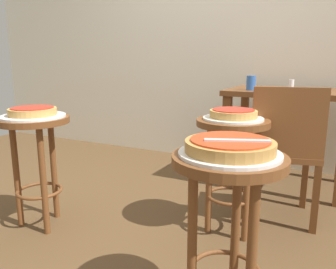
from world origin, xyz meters
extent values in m
plane|color=brown|center=(0.00, 0.00, 0.00)|extent=(6.00, 6.00, 0.00)
cube|color=silver|center=(0.00, 1.65, 1.50)|extent=(6.00, 0.10, 3.00)
cylinder|color=brown|center=(0.66, -0.51, 0.66)|extent=(0.41, 0.41, 0.03)
cylinder|color=brown|center=(0.66, -0.38, 0.32)|extent=(0.04, 0.04, 0.64)
cylinder|color=brown|center=(0.55, -0.57, 0.32)|extent=(0.04, 0.04, 0.64)
cylinder|color=brown|center=(0.77, -0.57, 0.32)|extent=(0.04, 0.04, 0.64)
cylinder|color=silver|center=(0.66, -0.51, 0.68)|extent=(0.36, 0.36, 0.01)
cylinder|color=#B78442|center=(0.66, -0.51, 0.70)|extent=(0.31, 0.31, 0.04)
cylinder|color=red|center=(0.66, -0.51, 0.73)|extent=(0.28, 0.28, 0.01)
cylinder|color=brown|center=(-0.58, -0.24, 0.66)|extent=(0.41, 0.41, 0.03)
cylinder|color=brown|center=(-0.58, -0.12, 0.32)|extent=(0.04, 0.04, 0.64)
cylinder|color=brown|center=(-0.69, -0.31, 0.32)|extent=(0.04, 0.04, 0.64)
cylinder|color=brown|center=(-0.47, -0.31, 0.32)|extent=(0.04, 0.04, 0.64)
torus|color=brown|center=(-0.58, -0.24, 0.22)|extent=(0.27, 0.27, 0.02)
cylinder|color=silver|center=(-0.58, -0.24, 0.68)|extent=(0.37, 0.37, 0.01)
cylinder|color=tan|center=(-0.58, -0.24, 0.70)|extent=(0.27, 0.27, 0.04)
cylinder|color=red|center=(-0.58, -0.24, 0.73)|extent=(0.24, 0.24, 0.01)
cylinder|color=brown|center=(0.47, 0.20, 0.66)|extent=(0.41, 0.41, 0.03)
cylinder|color=brown|center=(0.47, 0.32, 0.32)|extent=(0.04, 0.04, 0.64)
cylinder|color=brown|center=(0.36, 0.13, 0.32)|extent=(0.04, 0.04, 0.64)
cylinder|color=brown|center=(0.58, 0.13, 0.32)|extent=(0.04, 0.04, 0.64)
torus|color=brown|center=(0.47, 0.20, 0.22)|extent=(0.27, 0.27, 0.02)
cylinder|color=white|center=(0.47, 0.20, 0.68)|extent=(0.33, 0.33, 0.01)
cylinder|color=tan|center=(0.47, 0.20, 0.70)|extent=(0.26, 0.26, 0.04)
cylinder|color=red|center=(0.47, 0.20, 0.73)|extent=(0.23, 0.23, 0.01)
cube|color=brown|center=(0.63, 1.15, 0.75)|extent=(0.91, 0.64, 0.04)
cube|color=brown|center=(0.23, 0.88, 0.36)|extent=(0.06, 0.06, 0.73)
cube|color=brown|center=(0.23, 1.42, 0.36)|extent=(0.06, 0.06, 0.73)
cylinder|color=#3360B2|center=(0.37, 0.98, 0.82)|extent=(0.07, 0.07, 0.11)
cylinder|color=white|center=(0.65, 1.07, 0.81)|extent=(0.04, 0.04, 0.08)
cube|color=brown|center=(0.70, 0.53, 0.43)|extent=(0.49, 0.49, 0.04)
cube|color=brown|center=(0.74, 0.36, 0.65)|extent=(0.39, 0.13, 0.40)
cube|color=brown|center=(0.83, 0.75, 0.21)|extent=(0.04, 0.04, 0.42)
cube|color=brown|center=(0.48, 0.66, 0.21)|extent=(0.04, 0.04, 0.42)
cube|color=brown|center=(0.92, 0.40, 0.21)|extent=(0.04, 0.04, 0.42)
cube|color=brown|center=(0.57, 0.31, 0.21)|extent=(0.04, 0.04, 0.42)
cube|color=silver|center=(0.69, -0.53, 0.73)|extent=(0.21, 0.10, 0.01)
camera|label=1|loc=(0.99, -1.63, 1.00)|focal=36.55mm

